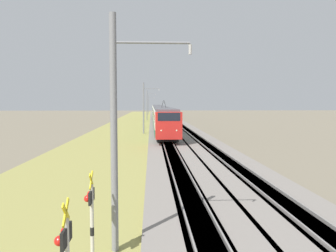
# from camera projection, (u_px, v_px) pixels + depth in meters

# --- Properties ---
(ballast_main) EXTENTS (240.00, 4.40, 0.30)m
(ballast_main) POSITION_uv_depth(u_px,v_px,m) (162.00, 131.00, 55.59)
(ballast_main) COLOR gray
(ballast_main) RESTS_ON ground
(ballast_adjacent) EXTENTS (240.00, 4.40, 0.30)m
(ballast_adjacent) POSITION_uv_depth(u_px,v_px,m) (187.00, 130.00, 55.80)
(ballast_adjacent) COLOR gray
(ballast_adjacent) RESTS_ON ground
(track_main) EXTENTS (240.00, 1.57, 0.45)m
(track_main) POSITION_uv_depth(u_px,v_px,m) (162.00, 130.00, 55.59)
(track_main) COLOR #4C4238
(track_main) RESTS_ON ground
(track_adjacent) EXTENTS (240.00, 1.57, 0.45)m
(track_adjacent) POSITION_uv_depth(u_px,v_px,m) (187.00, 130.00, 55.80)
(track_adjacent) COLOR #4C4238
(track_adjacent) RESTS_ON ground
(grass_verge) EXTENTS (240.00, 13.00, 0.12)m
(grass_verge) POSITION_uv_depth(u_px,v_px,m) (130.00, 131.00, 55.31)
(grass_verge) COLOR #99934C
(grass_verge) RESTS_ON ground
(passenger_train) EXTENTS (85.41, 2.97, 5.21)m
(passenger_train) POSITION_uv_depth(u_px,v_px,m) (159.00, 113.00, 77.03)
(passenger_train) COLOR red
(passenger_train) RESTS_ON ground
(crossing_signal_aux) EXTENTS (0.70, 0.23, 2.89)m
(crossing_signal_aux) POSITION_uv_depth(u_px,v_px,m) (91.00, 211.00, 9.48)
(crossing_signal_aux) COLOR beige
(crossing_signal_aux) RESTS_ON ground
(catenary_mast_near) EXTENTS (0.22, 2.56, 7.63)m
(catenary_mast_near) POSITION_uv_depth(u_px,v_px,m) (116.00, 132.00, 10.28)
(catenary_mast_near) COLOR slate
(catenary_mast_near) RESTS_ON ground
(catenary_mast_mid) EXTENTS (0.22, 2.56, 7.95)m
(catenary_mast_mid) POSITION_uv_depth(u_px,v_px,m) (144.00, 108.00, 50.27)
(catenary_mast_mid) COLOR slate
(catenary_mast_mid) RESTS_ON ground
(catenary_mast_far) EXTENTS (0.22, 2.56, 8.26)m
(catenary_mast_far) POSITION_uv_depth(u_px,v_px,m) (147.00, 105.00, 90.26)
(catenary_mast_far) COLOR slate
(catenary_mast_far) RESTS_ON ground
(catenary_mast_distant) EXTENTS (0.22, 2.56, 7.88)m
(catenary_mast_distant) POSITION_uv_depth(u_px,v_px,m) (148.00, 105.00, 130.27)
(catenary_mast_distant) COLOR slate
(catenary_mast_distant) RESTS_ON ground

